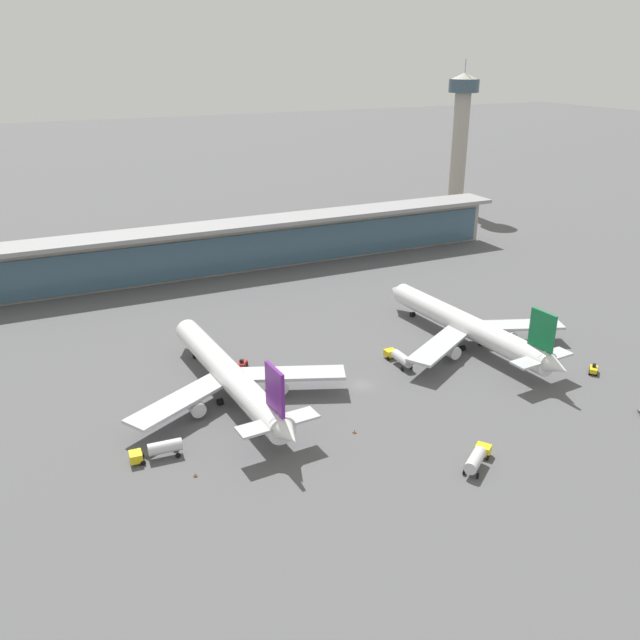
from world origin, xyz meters
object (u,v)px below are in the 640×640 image
(service_truck_under_wing_yellow, at_px, (158,449))
(service_truck_mid_apron_yellow, at_px, (399,357))
(service_truck_by_tail_yellow, at_px, (477,458))
(service_truck_on_taxiway_red, at_px, (242,364))
(safety_cone_charlie, at_px, (260,434))
(safety_cone_bravo, at_px, (354,431))
(safety_cone_alpha, at_px, (195,475))
(service_truck_near_nose_yellow, at_px, (594,369))
(control_tower, at_px, (460,131))
(airliner_centre_stand, at_px, (469,326))
(airliner_left_stand, at_px, (230,376))

(service_truck_under_wing_yellow, distance_m, service_truck_mid_apron_yellow, 56.29)
(service_truck_mid_apron_yellow, bearing_deg, service_truck_by_tail_yellow, -102.73)
(service_truck_mid_apron_yellow, distance_m, service_truck_on_taxiway_red, 33.75)
(service_truck_by_tail_yellow, distance_m, safety_cone_charlie, 37.22)
(service_truck_under_wing_yellow, height_order, safety_cone_bravo, service_truck_under_wing_yellow)
(safety_cone_alpha, bearing_deg, service_truck_under_wing_yellow, 118.16)
(safety_cone_alpha, bearing_deg, service_truck_on_taxiway_red, 60.13)
(service_truck_near_nose_yellow, bearing_deg, control_tower, 65.04)
(airliner_centre_stand, relative_size, service_truck_on_taxiway_red, 17.43)
(service_truck_mid_apron_yellow, height_order, safety_cone_alpha, service_truck_mid_apron_yellow)
(airliner_left_stand, xyz_separation_m, service_truck_mid_apron_yellow, (37.43, -1.36, -3.13))
(safety_cone_alpha, bearing_deg, safety_cone_bravo, 1.30)
(safety_cone_charlie, bearing_deg, control_tower, 43.91)
(service_truck_on_taxiway_red, height_order, control_tower, control_tower)
(service_truck_on_taxiway_red, distance_m, safety_cone_bravo, 34.56)
(control_tower, xyz_separation_m, safety_cone_charlie, (-136.05, -130.97, -32.47))
(service_truck_under_wing_yellow, relative_size, service_truck_by_tail_yellow, 1.05)
(service_truck_by_tail_yellow, relative_size, safety_cone_bravo, 11.84)
(service_truck_near_nose_yellow, relative_size, safety_cone_charlie, 4.68)
(airliner_left_stand, xyz_separation_m, service_truck_near_nose_yellow, (72.16, -22.25, -3.96))
(service_truck_under_wing_yellow, distance_m, safety_cone_charlie, 17.59)
(service_truck_on_taxiway_red, bearing_deg, safety_cone_alpha, -119.87)
(service_truck_near_nose_yellow, bearing_deg, safety_cone_charlie, 174.55)
(safety_cone_alpha, bearing_deg, service_truck_near_nose_yellow, 0.03)
(airliner_left_stand, bearing_deg, service_truck_on_taxiway_red, 61.56)
(service_truck_near_nose_yellow, distance_m, service_truck_by_tail_yellow, 46.44)
(service_truck_on_taxiway_red, relative_size, safety_cone_bravo, 4.72)
(service_truck_on_taxiway_red, bearing_deg, service_truck_mid_apron_yellow, -22.57)
(airliner_centre_stand, height_order, safety_cone_charlie, airliner_centre_stand)
(service_truck_mid_apron_yellow, bearing_deg, safety_cone_bravo, -136.90)
(service_truck_near_nose_yellow, xyz_separation_m, service_truck_mid_apron_yellow, (-34.72, 20.88, 0.83))
(control_tower, height_order, safety_cone_bravo, control_tower)
(service_truck_mid_apron_yellow, xyz_separation_m, safety_cone_bravo, (-21.66, -20.27, -1.39))
(airliner_centre_stand, height_order, service_truck_mid_apron_yellow, airliner_centre_stand)
(airliner_left_stand, distance_m, service_truck_mid_apron_yellow, 37.59)
(service_truck_near_nose_yellow, distance_m, control_tower, 155.34)
(service_truck_mid_apron_yellow, height_order, safety_cone_bravo, service_truck_mid_apron_yellow)
(airliner_centre_stand, distance_m, safety_cone_alpha, 73.73)
(airliner_left_stand, xyz_separation_m, safety_cone_charlie, (0.27, -15.39, -4.51))
(airliner_centre_stand, relative_size, service_truck_by_tail_yellow, 6.96)
(service_truck_mid_apron_yellow, bearing_deg, safety_cone_alpha, -157.54)
(service_truck_by_tail_yellow, relative_size, safety_cone_charlie, 11.84)
(control_tower, bearing_deg, safety_cone_alpha, -137.32)
(service_truck_under_wing_yellow, height_order, safety_cone_alpha, service_truck_under_wing_yellow)
(airliner_centre_stand, relative_size, service_truck_under_wing_yellow, 6.61)
(safety_cone_alpha, bearing_deg, control_tower, 42.68)
(airliner_centre_stand, bearing_deg, service_truck_mid_apron_yellow, -174.75)
(service_truck_by_tail_yellow, distance_m, control_tower, 190.90)
(service_truck_mid_apron_yellow, distance_m, service_truck_by_tail_yellow, 38.72)
(control_tower, distance_m, safety_cone_alpha, 205.95)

